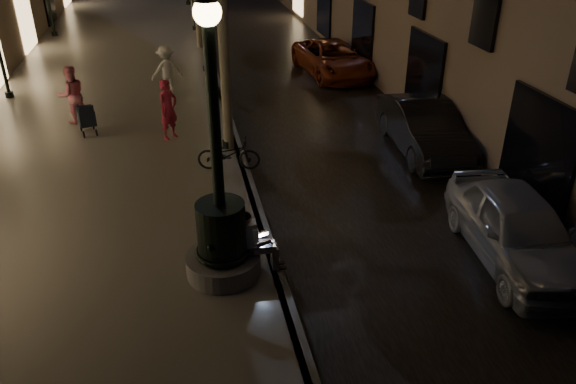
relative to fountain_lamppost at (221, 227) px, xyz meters
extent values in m
plane|color=black|center=(1.00, 13.00, -1.21)|extent=(120.00, 120.00, 0.00)
cube|color=black|center=(4.00, 13.00, -1.20)|extent=(6.00, 45.00, 0.02)
cube|color=slate|center=(-3.00, 13.00, -1.11)|extent=(8.00, 45.00, 0.20)
cube|color=#59595B|center=(1.00, 13.00, -1.11)|extent=(0.25, 45.00, 0.20)
cylinder|color=#59595B|center=(0.00, 0.00, -0.81)|extent=(1.40, 1.40, 0.40)
cylinder|color=black|center=(0.00, 0.00, -0.06)|extent=(0.90, 0.90, 1.10)
torus|color=black|center=(0.00, 0.00, -0.51)|extent=(1.04, 1.04, 0.10)
torus|color=black|center=(0.00, 0.00, 0.34)|extent=(0.89, 0.89, 0.09)
cylinder|color=black|center=(0.00, 0.00, 2.09)|extent=(0.20, 0.20, 3.20)
sphere|color=#FFD88C|center=(0.00, 0.00, 3.79)|extent=(0.44, 0.44, 0.44)
cube|color=tan|center=(0.55, 0.00, -0.53)|extent=(0.34, 0.22, 0.17)
cube|color=white|center=(0.49, 0.00, -0.21)|extent=(0.42, 0.24, 0.53)
sphere|color=tan|center=(0.47, 0.00, 0.13)|extent=(0.20, 0.20, 0.20)
sphere|color=black|center=(0.46, 0.00, 0.17)|extent=(0.20, 0.20, 0.20)
cube|color=tan|center=(0.77, -0.08, -0.53)|extent=(0.43, 0.12, 0.13)
cube|color=tan|center=(0.77, 0.08, -0.53)|extent=(0.43, 0.12, 0.13)
cube|color=tan|center=(0.98, -0.08, -0.77)|extent=(0.12, 0.11, 0.48)
cube|color=tan|center=(0.98, 0.08, -0.77)|extent=(0.12, 0.11, 0.48)
cube|color=black|center=(1.07, -0.08, -1.00)|extent=(0.24, 0.09, 0.03)
cube|color=black|center=(1.07, 0.08, -1.00)|extent=(0.24, 0.09, 0.03)
cube|color=black|center=(0.79, 0.00, -0.45)|extent=(0.22, 0.31, 0.02)
cube|color=black|center=(0.64, 0.00, -0.35)|extent=(0.08, 0.31, 0.20)
cube|color=#A7CBEF|center=(0.66, 0.00, -0.35)|extent=(0.06, 0.28, 0.17)
cylinder|color=#6B604C|center=(0.75, 6.00, 1.49)|extent=(0.28, 0.28, 5.00)
cylinder|color=#6B604C|center=(0.80, 12.00, 1.54)|extent=(0.28, 0.28, 5.10)
cylinder|color=black|center=(0.70, 6.00, -0.91)|extent=(0.28, 0.28, 0.20)
cylinder|color=black|center=(0.70, 6.00, 1.19)|extent=(0.12, 0.12, 4.40)
cylinder|color=black|center=(0.70, 14.00, -0.91)|extent=(0.28, 0.28, 0.20)
cylinder|color=black|center=(0.70, 14.00, 1.19)|extent=(0.12, 0.12, 4.40)
cylinder|color=black|center=(0.70, 22.00, -0.91)|extent=(0.28, 0.28, 0.20)
cylinder|color=black|center=(0.70, 30.00, -0.91)|extent=(0.28, 0.28, 0.20)
cylinder|color=black|center=(-6.40, 12.00, -0.91)|extent=(0.28, 0.28, 0.20)
cylinder|color=black|center=(-6.40, 22.00, -0.91)|extent=(0.28, 0.28, 0.20)
cube|color=black|center=(-3.27, 7.86, -0.46)|extent=(0.62, 0.84, 0.45)
cube|color=black|center=(-3.18, 7.52, -0.16)|extent=(0.43, 0.27, 0.29)
cylinder|color=black|center=(-3.37, 7.52, -0.91)|extent=(0.09, 0.20, 0.20)
cylinder|color=black|center=(-3.02, 7.61, -0.91)|extent=(0.09, 0.20, 0.20)
cylinder|color=black|center=(-3.52, 8.11, -0.91)|extent=(0.09, 0.20, 0.20)
cylinder|color=black|center=(-3.17, 8.20, -0.91)|extent=(0.09, 0.20, 0.20)
cylinder|color=black|center=(-3.37, 8.25, -0.06)|extent=(0.14, 0.44, 0.28)
imported|color=#A8ACB0|center=(5.79, -0.40, -0.49)|extent=(2.13, 4.38, 1.44)
imported|color=black|center=(6.20, 5.02, -0.48)|extent=(1.82, 4.53, 1.46)
imported|color=maroon|center=(5.77, 13.08, -0.54)|extent=(2.71, 5.03, 1.34)
imported|color=#B5243E|center=(-0.85, 7.03, -0.13)|extent=(0.75, 0.74, 1.75)
imported|color=pink|center=(-3.76, 8.95, -0.12)|extent=(1.06, 0.95, 1.79)
imported|color=silver|center=(-0.86, 11.30, -0.15)|extent=(1.25, 0.94, 1.72)
imported|color=black|center=(0.60, 4.55, -0.58)|extent=(1.70, 0.88, 0.85)
camera|label=1|loc=(-0.55, -8.77, 5.35)|focal=35.00mm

